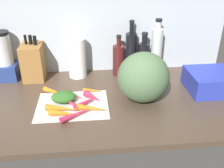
{
  "coord_description": "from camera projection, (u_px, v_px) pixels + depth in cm",
  "views": [
    {
      "loc": [
        -3.15,
        -118.59,
        71.16
      ],
      "look_at": [
        8.46,
        -1.24,
        9.15
      ],
      "focal_mm": 40.8,
      "sensor_mm": 36.0,
      "label": 1
    }
  ],
  "objects": [
    {
      "name": "knife_block",
      "position": [
        33.0,
        62.0,
        1.55
      ],
      "size": [
        12.51,
        15.76,
        27.39
      ],
      "color": "olive",
      "rests_on": "ground_plane"
    },
    {
      "name": "carrot_9",
      "position": [
        87.0,
        102.0,
        1.3
      ],
      "size": [
        13.48,
        12.16,
        3.21
      ],
      "primitive_type": "cone",
      "rotation": [
        0.0,
        1.57,
        0.71
      ],
      "color": "#B2264C",
      "rests_on": "cutting_board"
    },
    {
      "name": "dish_rack",
      "position": [
        213.0,
        81.0,
        1.44
      ],
      "size": [
        28.46,
        23.92,
        11.12
      ],
      "primitive_type": "cube",
      "color": "#2838AD",
      "rests_on": "ground_plane"
    },
    {
      "name": "carrot_7",
      "position": [
        93.0,
        97.0,
        1.34
      ],
      "size": [
        10.34,
        11.01,
        3.58
      ],
      "primitive_type": "cone",
      "rotation": [
        0.0,
        1.57,
        -0.84
      ],
      "color": "#B2264C",
      "rests_on": "cutting_board"
    },
    {
      "name": "carrot_10",
      "position": [
        65.0,
        93.0,
        1.38
      ],
      "size": [
        10.61,
        4.8,
        3.06
      ],
      "primitive_type": "cone",
      "rotation": [
        0.0,
        1.57,
        0.18
      ],
      "color": "orange",
      "rests_on": "cutting_board"
    },
    {
      "name": "carrot_4",
      "position": [
        71.0,
        96.0,
        1.36
      ],
      "size": [
        15.75,
        8.0,
        2.33
      ],
      "primitive_type": "cone",
      "rotation": [
        0.0,
        1.57,
        -0.37
      ],
      "color": "#B2264C",
      "rests_on": "cutting_board"
    },
    {
      "name": "carrot_5",
      "position": [
        92.0,
        108.0,
        1.25
      ],
      "size": [
        16.29,
        8.06,
        3.28
      ],
      "primitive_type": "cone",
      "rotation": [
        0.0,
        1.57,
        -0.31
      ],
      "color": "orange",
      "rests_on": "cutting_board"
    },
    {
      "name": "carrot_6",
      "position": [
        77.0,
        114.0,
        1.21
      ],
      "size": [
        16.82,
        11.88,
        2.96
      ],
      "primitive_type": "cone",
      "rotation": [
        0.0,
        1.57,
        0.55
      ],
      "color": "#B2264C",
      "rests_on": "cutting_board"
    },
    {
      "name": "carrot_8",
      "position": [
        93.0,
        90.0,
        1.42
      ],
      "size": [
        11.56,
        4.87,
        2.14
      ],
      "primitive_type": "cone",
      "rotation": [
        0.0,
        1.57,
        -0.25
      ],
      "color": "orange",
      "rests_on": "cutting_board"
    },
    {
      "name": "paper_towel_roll",
      "position": [
        77.0,
        58.0,
        1.57
      ],
      "size": [
        11.2,
        11.2,
        24.78
      ],
      "primitive_type": "cylinder",
      "color": "white",
      "rests_on": "ground_plane"
    },
    {
      "name": "carrot_0",
      "position": [
        64.0,
        113.0,
        1.21
      ],
      "size": [
        15.08,
        6.97,
        3.38
      ],
      "primitive_type": "cone",
      "rotation": [
        0.0,
        1.57,
        -0.25
      ],
      "color": "orange",
      "rests_on": "cutting_board"
    },
    {
      "name": "ground_plane",
      "position": [
        96.0,
        101.0,
        1.39
      ],
      "size": [
        170.0,
        80.0,
        3.0
      ],
      "primitive_type": "cube",
      "color": "#47382B"
    },
    {
      "name": "winter_squash",
      "position": [
        143.0,
        77.0,
        1.31
      ],
      "size": [
        26.85,
        24.68,
        26.7
      ],
      "primitive_type": "ellipsoid",
      "color": "#4C6B47",
      "rests_on": "ground_plane"
    },
    {
      "name": "carrot_2",
      "position": [
        62.0,
        109.0,
        1.24
      ],
      "size": [
        17.07,
        7.33,
        3.45
      ],
      "primitive_type": "cone",
      "rotation": [
        0.0,
        1.57,
        -0.24
      ],
      "color": "orange",
      "rests_on": "cutting_board"
    },
    {
      "name": "bottle_2",
      "position": [
        144.0,
        57.0,
        1.62
      ],
      "size": [
        7.14,
        7.14,
        27.04
      ],
      "color": "black",
      "rests_on": "ground_plane"
    },
    {
      "name": "cutting_board",
      "position": [
        73.0,
        105.0,
        1.31
      ],
      "size": [
        36.51,
        27.95,
        0.8
      ],
      "primitive_type": "cube",
      "color": "beige",
      "rests_on": "ground_plane"
    },
    {
      "name": "wall_back",
      "position": [
        92.0,
        25.0,
        1.58
      ],
      "size": [
        170.0,
        3.0,
        60.0
      ],
      "primitive_type": "cube",
      "color": "#ADB7C1",
      "rests_on": "ground_plane"
    },
    {
      "name": "blender_appliance",
      "position": [
        5.0,
        59.0,
        1.54
      ],
      "size": [
        13.6,
        13.6,
        29.94
      ],
      "color": "navy",
      "rests_on": "ground_plane"
    },
    {
      "name": "bottle_1",
      "position": [
        131.0,
        52.0,
        1.62
      ],
      "size": [
        7.04,
        7.04,
        34.02
      ],
      "color": "black",
      "rests_on": "ground_plane"
    },
    {
      "name": "carrot_3",
      "position": [
        55.0,
        92.0,
        1.4
      ],
      "size": [
        14.19,
        11.02,
        2.86
      ],
      "primitive_type": "cone",
      "rotation": [
        0.0,
        1.57,
        -0.6
      ],
      "color": "orange",
      "rests_on": "cutting_board"
    },
    {
      "name": "carrot_1",
      "position": [
        72.0,
        103.0,
        1.29
      ],
      "size": [
        13.69,
        15.05,
        2.67
      ],
      "primitive_type": "cone",
      "rotation": [
        0.0,
        1.57,
        -0.85
      ],
      "color": "#B2264C",
      "rests_on": "cutting_board"
    },
    {
      "name": "bottle_0",
      "position": [
        119.0,
        60.0,
        1.6
      ],
      "size": [
        7.43,
        7.43,
        26.11
      ],
      "color": "#471919",
      "rests_on": "ground_plane"
    },
    {
      "name": "carrot_greens_pile",
      "position": [
        64.0,
        97.0,
        1.32
      ],
      "size": [
        12.82,
        9.86,
        5.42
      ],
      "primitive_type": "ellipsoid",
      "color": "#2D6023",
      "rests_on": "cutting_board"
    },
    {
      "name": "bottle_3",
      "position": [
        156.0,
        50.0,
        1.6
      ],
      "size": [
        6.9,
        6.9,
        35.35
      ],
      "color": "silver",
      "rests_on": "ground_plane"
    }
  ]
}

